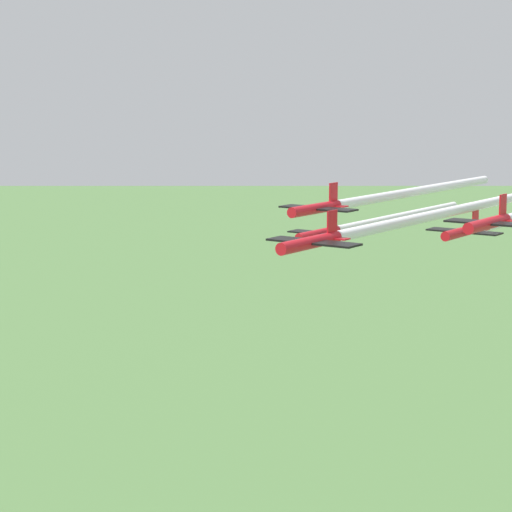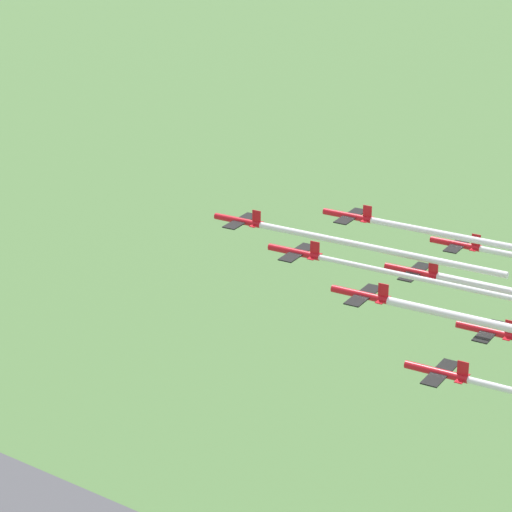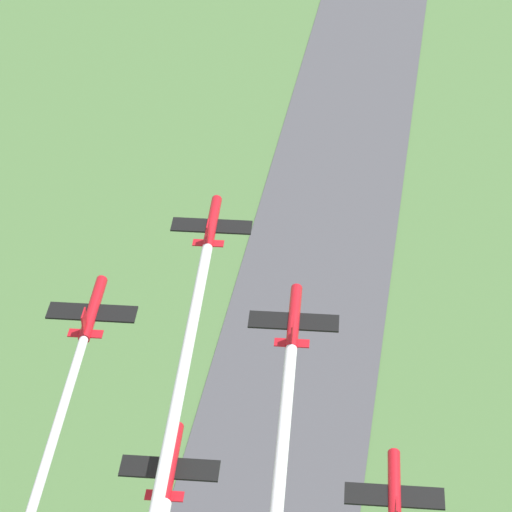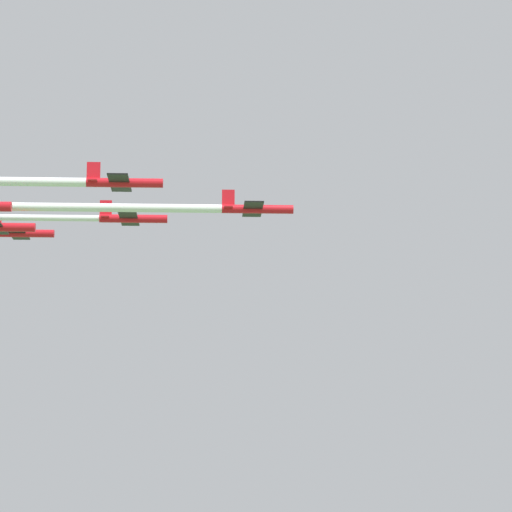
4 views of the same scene
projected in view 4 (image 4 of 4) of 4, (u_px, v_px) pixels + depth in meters
jet_0 at (255, 209)px, 141.11m from camera, size 8.29×8.07×2.80m
jet_1 at (131, 218)px, 149.19m from camera, size 8.29×8.07×2.80m
jet_2 at (122, 182)px, 131.97m from camera, size 8.29×8.07×2.80m
jet_3 at (19, 233)px, 157.11m from camera, size 8.29×8.07×2.80m
smoke_trail_0 at (48, 207)px, 140.04m from camera, size 38.15×14.86×0.99m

